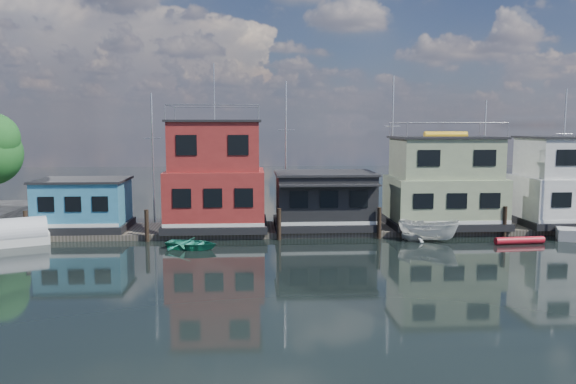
{
  "coord_description": "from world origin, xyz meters",
  "views": [
    {
      "loc": [
        -5.82,
        -28.87,
        7.88
      ],
      "look_at": [
        -3.2,
        12.0,
        3.0
      ],
      "focal_mm": 35.0,
      "sensor_mm": 36.0,
      "label": 1
    }
  ],
  "objects": [
    {
      "name": "houseboat_dark",
      "position": [
        -0.5,
        11.98,
        2.42
      ],
      "size": [
        7.4,
        6.1,
        4.06
      ],
      "color": "black",
      "rests_on": "dock"
    },
    {
      "name": "pilings",
      "position": [
        -0.33,
        9.2,
        1.1
      ],
      "size": [
        42.28,
        0.28,
        2.2
      ],
      "color": "#2D2116",
      "rests_on": "ground"
    },
    {
      "name": "red_kayak",
      "position": [
        11.95,
        6.79,
        0.25
      ],
      "size": [
        3.45,
        0.81,
        0.5
      ],
      "primitive_type": "cylinder",
      "rotation": [
        0.0,
        1.57,
        0.09
      ],
      "color": "red",
      "rests_on": "ground"
    },
    {
      "name": "dinghy_white",
      "position": [
        5.21,
        8.2,
        0.52
      ],
      "size": [
        2.34,
        2.14,
        1.04
      ],
      "primitive_type": "imported",
      "rotation": [
        0.0,
        0.0,
        1.83
      ],
      "color": "silver",
      "rests_on": "ground"
    },
    {
      "name": "ground",
      "position": [
        0.0,
        0.0,
        0.0
      ],
      "size": [
        160.0,
        160.0,
        0.0
      ],
      "primitive_type": "plane",
      "color": "black",
      "rests_on": "ground"
    },
    {
      "name": "tarp_runabout",
      "position": [
        -21.8,
        8.48,
        0.72
      ],
      "size": [
        5.1,
        3.67,
        1.94
      ],
      "rotation": [
        0.0,
        0.0,
        0.43
      ],
      "color": "silver",
      "rests_on": "ground"
    },
    {
      "name": "houseboat_green",
      "position": [
        8.5,
        12.0,
        3.55
      ],
      "size": [
        8.4,
        5.9,
        7.03
      ],
      "color": "black",
      "rests_on": "dock"
    },
    {
      "name": "motorboat",
      "position": [
        6.14,
        8.05,
        0.79
      ],
      "size": [
        4.37,
        3.15,
        1.58
      ],
      "primitive_type": "imported",
      "rotation": [
        0.0,
        0.0,
        1.13
      ],
      "color": "white",
      "rests_on": "ground"
    },
    {
      "name": "background_masts",
      "position": [
        4.76,
        18.0,
        5.55
      ],
      "size": [
        36.4,
        0.16,
        12.0
      ],
      "color": "silver",
      "rests_on": "ground"
    },
    {
      "name": "houseboat_blue",
      "position": [
        -18.0,
        12.0,
        2.21
      ],
      "size": [
        6.4,
        4.9,
        3.66
      ],
      "color": "black",
      "rests_on": "dock"
    },
    {
      "name": "dinghy_teal",
      "position": [
        -9.72,
        6.67,
        0.35
      ],
      "size": [
        3.94,
        3.31,
        0.7
      ],
      "primitive_type": "imported",
      "rotation": [
        0.0,
        0.0,
        1.26
      ],
      "color": "#278F74",
      "rests_on": "ground"
    },
    {
      "name": "houseboat_white",
      "position": [
        18.5,
        12.0,
        3.54
      ],
      "size": [
        8.4,
        5.9,
        6.66
      ],
      "color": "black",
      "rests_on": "dock"
    },
    {
      "name": "houseboat_red",
      "position": [
        -8.5,
        12.0,
        4.1
      ],
      "size": [
        7.4,
        5.9,
        11.86
      ],
      "color": "black",
      "rests_on": "dock"
    },
    {
      "name": "dock",
      "position": [
        0.0,
        12.0,
        0.2
      ],
      "size": [
        48.0,
        5.0,
        0.4
      ],
      "primitive_type": "cube",
      "color": "#595147",
      "rests_on": "ground"
    }
  ]
}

